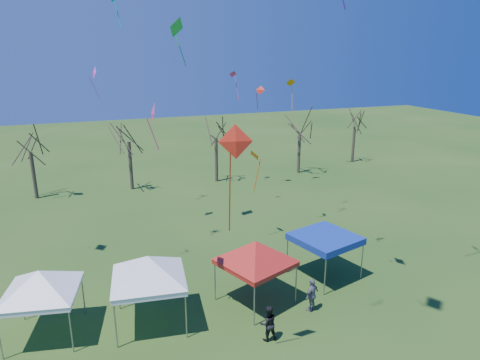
% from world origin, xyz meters
% --- Properties ---
extents(ground, '(140.00, 140.00, 0.00)m').
position_xyz_m(ground, '(0.00, 0.00, 0.00)').
color(ground, '#234717').
rests_on(ground, ground).
extents(tree_1, '(3.42, 3.42, 7.54)m').
position_xyz_m(tree_1, '(-10.77, 24.65, 5.79)').
color(tree_1, '#3D2D21').
rests_on(tree_1, ground).
extents(tree_2, '(3.71, 3.71, 8.18)m').
position_xyz_m(tree_2, '(-2.37, 24.38, 6.29)').
color(tree_2, '#3D2D21').
rests_on(tree_2, ground).
extents(tree_3, '(3.59, 3.59, 7.91)m').
position_xyz_m(tree_3, '(6.03, 24.04, 6.08)').
color(tree_3, '#3D2D21').
rests_on(tree_3, ground).
extents(tree_4, '(3.58, 3.58, 7.89)m').
position_xyz_m(tree_4, '(15.36, 24.00, 6.06)').
color(tree_4, '#3D2D21').
rests_on(tree_4, ground).
extents(tree_5, '(3.39, 3.39, 7.46)m').
position_xyz_m(tree_5, '(23.72, 26.07, 5.73)').
color(tree_5, '#3D2D21').
rests_on(tree_5, ground).
extents(tent_white_west, '(4.29, 4.29, 3.85)m').
position_xyz_m(tent_white_west, '(-8.79, 3.14, 3.11)').
color(tent_white_west, gray).
rests_on(tent_white_west, ground).
extents(tent_white_mid, '(4.63, 4.63, 4.12)m').
position_xyz_m(tent_white_mid, '(-4.09, 2.40, 3.32)').
color(tent_white_mid, gray).
rests_on(tent_white_mid, ground).
extents(tent_red, '(4.22, 4.22, 3.99)m').
position_xyz_m(tent_red, '(1.34, 2.37, 3.22)').
color(tent_red, gray).
rests_on(tent_red, ground).
extents(tent_blue, '(3.98, 3.98, 2.55)m').
position_xyz_m(tent_blue, '(6.13, 3.47, 2.35)').
color(tent_blue, gray).
rests_on(tent_blue, ground).
extents(person_dark, '(0.89, 0.73, 1.72)m').
position_xyz_m(person_dark, '(0.69, -0.75, 0.86)').
color(person_dark, black).
rests_on(person_dark, ground).
extents(person_grey, '(1.12, 0.87, 1.76)m').
position_xyz_m(person_grey, '(3.71, 0.60, 0.88)').
color(person_grey, slate).
rests_on(person_grey, ground).
extents(kite_11, '(1.56, 1.50, 3.13)m').
position_xyz_m(kite_11, '(0.02, 12.96, 14.16)').
color(kite_11, green).
rests_on(kite_11, ground).
extents(kite_12, '(1.05, 0.80, 2.94)m').
position_xyz_m(kite_12, '(12.26, 20.46, 9.87)').
color(kite_12, orange).
rests_on(kite_12, ground).
extents(kite_1, '(0.47, 0.90, 2.05)m').
position_xyz_m(kite_1, '(-3.57, 1.81, 10.20)').
color(kite_1, '#DD316B').
rests_on(kite_1, ground).
extents(kite_22, '(0.86, 0.85, 2.66)m').
position_xyz_m(kite_22, '(7.21, 22.22, 10.59)').
color(kite_22, '#D42F6F').
rests_on(kite_22, ground).
extents(kite_13, '(0.76, 1.10, 2.73)m').
position_xyz_m(kite_13, '(-4.94, 22.76, 10.95)').
color(kite_13, '#FD38C8').
rests_on(kite_13, ground).
extents(kite_19, '(0.92, 0.85, 2.29)m').
position_xyz_m(kite_19, '(9.25, 20.61, 9.26)').
color(kite_19, red).
rests_on(kite_19, ground).
extents(kite_17, '(0.84, 1.09, 2.96)m').
position_xyz_m(kite_17, '(4.35, 9.85, 5.97)').
color(kite_17, '#EF5D0C').
rests_on(kite_17, ground).
extents(kite_5, '(1.28, 0.58, 4.07)m').
position_xyz_m(kite_5, '(-1.35, -2.12, 9.57)').
color(kite_5, red).
rests_on(kite_5, ground).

